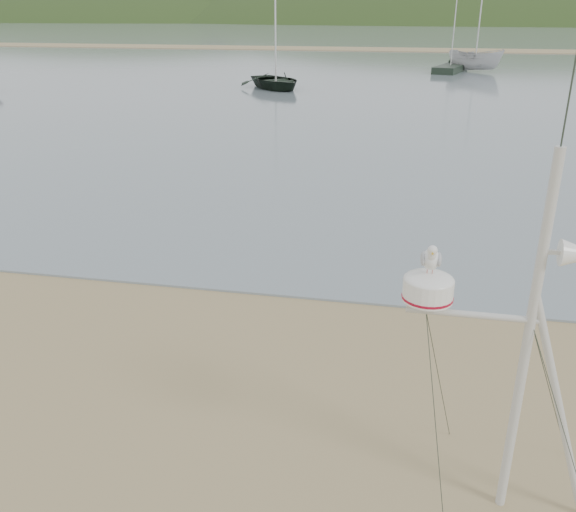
% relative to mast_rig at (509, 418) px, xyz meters
% --- Properties ---
extents(ground, '(560.00, 560.00, 0.00)m').
position_rel_mast_rig_xyz_m(ground, '(-4.04, 0.24, -1.07)').
color(ground, '#917B53').
rests_on(ground, ground).
extents(water, '(560.00, 256.00, 0.04)m').
position_rel_mast_rig_xyz_m(water, '(-4.04, 132.24, -1.05)').
color(water, slate).
rests_on(water, ground).
extents(sandbar, '(560.00, 7.00, 0.07)m').
position_rel_mast_rig_xyz_m(sandbar, '(-4.04, 70.24, -1.00)').
color(sandbar, '#917B53').
rests_on(sandbar, water).
extents(hill_ridge, '(620.00, 180.00, 80.00)m').
position_rel_mast_rig_xyz_m(hill_ridge, '(14.48, 235.24, -20.77)').
color(hill_ridge, '#213515').
rests_on(hill_ridge, ground).
extents(far_cottages, '(294.40, 6.30, 8.00)m').
position_rel_mast_rig_xyz_m(far_cottages, '(-1.04, 196.24, 2.93)').
color(far_cottages, beige).
rests_on(far_cottages, ground).
extents(mast_rig, '(1.97, 2.10, 4.44)m').
position_rel_mast_rig_xyz_m(mast_rig, '(0.00, 0.00, 0.00)').
color(mast_rig, silver).
rests_on(mast_rig, ground).
extents(boat_dark, '(3.16, 2.83, 4.62)m').
position_rel_mast_rig_xyz_m(boat_dark, '(-9.38, 32.13, 1.28)').
color(boat_dark, black).
rests_on(boat_dark, water).
extents(boat_white, '(2.27, 2.26, 4.40)m').
position_rel_mast_rig_xyz_m(boat_white, '(3.29, 45.65, 1.17)').
color(boat_white, silver).
rests_on(boat_white, water).
extents(sailboat_dark_mid, '(3.35, 6.83, 6.61)m').
position_rel_mast_rig_xyz_m(sailboat_dark_mid, '(1.91, 46.58, -0.77)').
color(sailboat_dark_mid, black).
rests_on(sailboat_dark_mid, ground).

